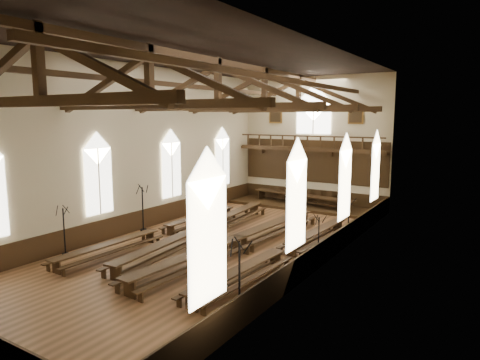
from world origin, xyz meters
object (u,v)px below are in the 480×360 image
object	(u,v)px
refectory_row_d	(284,251)
candelabrum_right_mid	(318,247)
candelabrum_left_mid	(143,217)
refectory_row_a	(161,230)
candelabrum_left_near	(65,240)
refectory_row_c	(239,240)
candelabrum_right_near	(239,295)
dais	(302,206)
candelabrum_right_far	(348,226)
refectory_row_b	(202,229)
high_table	(302,196)
candelabrum_left_far	(203,202)

from	to	relation	value
refectory_row_d	candelabrum_right_mid	world-z (taller)	candelabrum_right_mid
refectory_row_d	candelabrum_left_mid	world-z (taller)	candelabrum_left_mid
refectory_row_a	candelabrum_left_near	world-z (taller)	candelabrum_left_near
refectory_row_c	candelabrum_right_near	distance (m)	7.58
refectory_row_a	candelabrum_left_mid	bearing A→B (deg)	160.44
refectory_row_d	dais	world-z (taller)	refectory_row_d
refectory_row_c	candelabrum_left_mid	xyz separation A→B (m)	(-7.06, 0.25, 0.28)
candelabrum_left_near	candelabrum_left_mid	world-z (taller)	candelabrum_left_mid
candelabrum_right_far	refectory_row_b	bearing A→B (deg)	-147.14
candelabrum_left_mid	refectory_row_b	bearing A→B (deg)	7.45
candelabrum_right_near	high_table	bearing A→B (deg)	107.40
candelabrum_left_far	dais	bearing A→B (deg)	45.38
candelabrum_right_near	candelabrum_right_far	world-z (taller)	candelabrum_right_near
candelabrum_right_mid	candelabrum_left_near	bearing A→B (deg)	-151.71
dais	candelabrum_left_near	bearing A→B (deg)	-107.69
candelabrum_left_near	refectory_row_d	bearing A→B (deg)	27.61
refectory_row_d	dais	distance (m)	12.64
refectory_row_a	dais	bearing A→B (deg)	74.87
refectory_row_b	candelabrum_right_far	world-z (taller)	candelabrum_right_far
refectory_row_a	candelabrum_left_mid	distance (m)	2.26
high_table	candelabrum_right_mid	xyz separation A→B (m)	(5.69, -10.99, -0.18)
candelabrum_left_mid	candelabrum_right_near	world-z (taller)	candelabrum_right_near
candelabrum_left_far	candelabrum_right_far	xyz separation A→B (m)	(11.10, -0.96, -0.07)
refectory_row_b	candelabrum_right_far	distance (m)	8.35
dais	candelabrum_left_far	distance (m)	7.73
candelabrum_left_near	dais	bearing A→B (deg)	72.31
candelabrum_right_far	candelabrum_right_mid	bearing A→B (deg)	-90.00
refectory_row_a	refectory_row_b	distance (m)	2.37
refectory_row_a	refectory_row_b	bearing A→B (deg)	32.70
refectory_row_c	refectory_row_d	distance (m)	2.65
refectory_row_b	refectory_row_d	xyz separation A→B (m)	(5.61, -0.92, -0.07)
dais	candelabrum_left_near	xyz separation A→B (m)	(-5.41, -16.96, 0.67)
refectory_row_c	refectory_row_d	size ratio (longest dim) A/B	1.08
candelabrum_left_mid	candelabrum_right_far	distance (m)	12.20
refectory_row_a	candelabrum_right_far	size ratio (longest dim) A/B	5.75
dais	candelabrum_left_mid	xyz separation A→B (m)	(-5.41, -11.51, 0.77)
high_table	candelabrum_left_far	xyz separation A→B (m)	(-5.41, -5.48, -0.08)
refectory_row_b	candelabrum_left_near	distance (m)	7.26
refectory_row_b	refectory_row_d	size ratio (longest dim) A/B	1.06
refectory_row_a	dais	world-z (taller)	refectory_row_a
refectory_row_d	candelabrum_left_near	bearing A→B (deg)	-152.39
refectory_row_c	candelabrum_right_mid	distance (m)	4.12
refectory_row_c	dais	distance (m)	11.88
high_table	candelabrum_left_far	size ratio (longest dim) A/B	3.22
candelabrum_left_near	candelabrum_left_mid	size ratio (longest dim) A/B	0.89
refectory_row_d	candelabrum_left_far	distance (m)	11.63
candelabrum_right_near	refectory_row_a	bearing A→B (deg)	146.73
candelabrum_left_mid	candelabrum_right_far	world-z (taller)	candelabrum_left_mid
candelabrum_left_near	candelabrum_right_far	xyz separation A→B (m)	(11.10, 10.52, -0.05)
refectory_row_d	high_table	size ratio (longest dim) A/B	1.64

